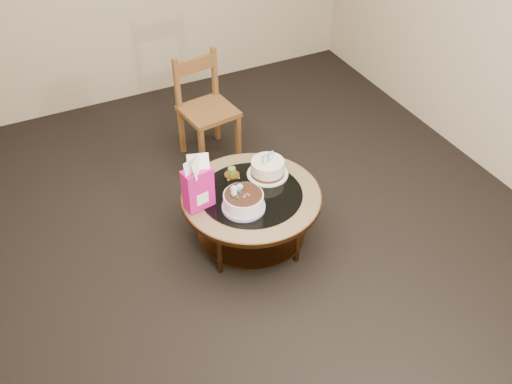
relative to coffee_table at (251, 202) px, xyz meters
name	(u,v)px	position (x,y,z in m)	size (l,w,h in m)	color
ground	(252,239)	(0.00, 0.00, -0.38)	(5.00, 5.00, 0.00)	black
room_walls	(250,55)	(0.00, 0.00, 1.16)	(4.52, 5.02, 2.61)	#BAAB8D
coffee_table	(251,202)	(0.00, 0.00, 0.00)	(1.02, 1.02, 0.46)	brown
decorated_cake	(243,202)	(-0.12, -0.12, 0.14)	(0.30, 0.30, 0.18)	#B495D3
cream_cake	(268,168)	(0.20, 0.14, 0.14)	(0.31, 0.31, 0.19)	white
gift_bag	(198,183)	(-0.38, 0.05, 0.28)	(0.22, 0.17, 0.40)	#E41588
pillar_candle	(232,173)	(-0.04, 0.25, 0.11)	(0.11, 0.11, 0.08)	#C5B751
dining_chair	(206,108)	(0.14, 1.20, 0.10)	(0.48, 0.48, 0.93)	brown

